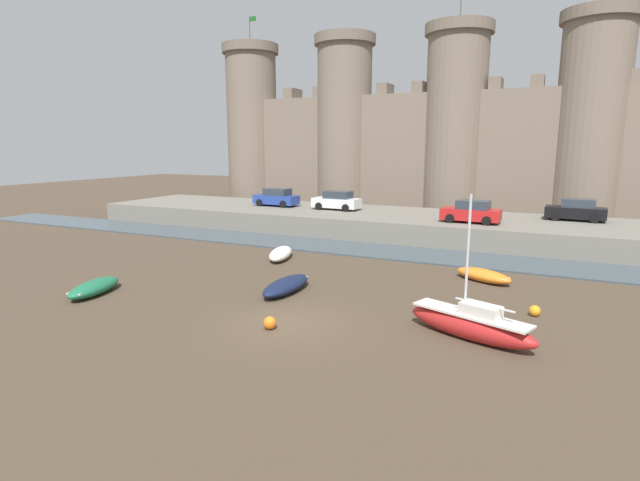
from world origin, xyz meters
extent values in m
plane|color=#4C3D2D|center=(0.00, 0.00, 0.00)|extent=(160.00, 160.00, 0.00)
cube|color=#3D4C56|center=(0.00, 14.90, 0.05)|extent=(80.00, 4.50, 0.10)
cube|color=slate|center=(0.00, 22.15, 0.82)|extent=(58.54, 10.00, 1.65)
cube|color=#7A6B5B|center=(0.00, 33.53, 6.07)|extent=(46.54, 2.80, 12.13)
cylinder|color=#7A6B5B|center=(-23.27, 33.53, 8.66)|extent=(5.70, 5.70, 17.31)
cylinder|color=#706254|center=(-23.27, 33.53, 17.81)|extent=(6.39, 6.39, 1.00)
cylinder|color=#4C4742|center=(-23.27, 33.53, 19.81)|extent=(0.10, 0.10, 3.00)
cube|color=#19591E|center=(-22.82, 33.53, 21.01)|extent=(0.80, 0.04, 0.50)
cylinder|color=#7A6B5B|center=(-11.64, 33.53, 8.66)|extent=(5.70, 5.70, 17.31)
cylinder|color=#706254|center=(-11.64, 33.53, 17.81)|extent=(6.39, 6.39, 1.00)
cylinder|color=#7A6B5B|center=(0.00, 33.53, 8.66)|extent=(5.70, 5.70, 17.31)
cylinder|color=#706254|center=(0.00, 33.53, 17.81)|extent=(6.39, 6.39, 1.00)
cylinder|color=#4C4742|center=(0.00, 33.53, 19.81)|extent=(0.10, 0.10, 3.00)
cylinder|color=#7A6B5B|center=(11.64, 33.53, 8.66)|extent=(5.70, 5.70, 17.31)
cylinder|color=#706254|center=(11.64, 33.53, 17.81)|extent=(6.39, 6.39, 1.00)
cube|color=#746557|center=(-17.84, 33.53, 12.68)|extent=(1.10, 2.52, 1.10)
cube|color=#746557|center=(-14.27, 33.53, 12.68)|extent=(1.10, 2.52, 1.10)
cube|color=#746557|center=(-7.14, 33.53, 12.68)|extent=(1.10, 2.52, 1.10)
cube|color=#746557|center=(-3.57, 33.53, 12.68)|extent=(1.10, 2.52, 1.10)
cube|color=#746557|center=(3.57, 33.53, 12.68)|extent=(1.10, 2.52, 1.10)
cube|color=#746557|center=(7.14, 33.53, 12.68)|extent=(1.10, 2.52, 1.10)
cube|color=#746557|center=(14.27, 33.53, 12.68)|extent=(1.10, 2.52, 1.10)
ellipsoid|color=silver|center=(-6.16, 10.15, 0.34)|extent=(2.35, 3.93, 0.67)
ellipsoid|color=white|center=(-6.16, 10.15, 0.40)|extent=(1.88, 3.21, 0.37)
cube|color=beige|center=(-6.25, 10.41, 0.44)|extent=(1.09, 0.52, 0.06)
cube|color=beige|center=(-5.71, 8.77, 0.42)|extent=(0.75, 0.48, 0.08)
ellipsoid|color=#1E6B47|center=(-10.50, -0.48, 0.34)|extent=(2.00, 3.61, 0.68)
ellipsoid|color=#339266|center=(-10.50, -0.48, 0.40)|extent=(1.59, 2.95, 0.37)
cube|color=beige|center=(-10.56, -0.23, 0.44)|extent=(1.12, 0.43, 0.06)
cube|color=beige|center=(-10.22, -1.78, 0.42)|extent=(0.75, 0.43, 0.08)
ellipsoid|color=red|center=(6.95, 1.54, 0.50)|extent=(5.22, 2.86, 1.00)
cube|color=silver|center=(6.95, 1.54, 0.96)|extent=(4.58, 2.48, 0.08)
cube|color=silver|center=(7.31, 1.40, 1.22)|extent=(1.61, 1.19, 0.44)
cylinder|color=silver|center=(6.71, 1.63, 3.21)|extent=(0.10, 0.10, 4.43)
cylinder|color=silver|center=(7.43, 1.36, 1.45)|extent=(2.20, 0.88, 0.08)
ellipsoid|color=orange|center=(6.29, 10.08, 0.34)|extent=(3.41, 2.47, 0.67)
ellipsoid|color=gold|center=(6.29, 10.08, 0.40)|extent=(2.77, 1.99, 0.37)
cube|color=beige|center=(6.08, 10.19, 0.44)|extent=(0.61, 0.96, 0.06)
cube|color=beige|center=(7.42, 9.52, 0.42)|extent=(0.53, 0.69, 0.08)
ellipsoid|color=#141E3D|center=(-2.23, 3.85, 0.34)|extent=(1.32, 3.91, 0.69)
ellipsoid|color=navy|center=(-2.23, 3.85, 0.40)|extent=(1.03, 3.21, 0.38)
cube|color=beige|center=(-2.23, 3.56, 0.44)|extent=(1.12, 0.20, 0.06)
cube|color=beige|center=(-2.23, 5.38, 0.42)|extent=(0.73, 0.28, 0.08)
sphere|color=orange|center=(-0.34, -0.83, 0.26)|extent=(0.51, 0.51, 0.51)
sphere|color=orange|center=(9.04, 5.32, 0.24)|extent=(0.48, 0.48, 0.48)
cube|color=black|center=(10.83, 24.29, 2.25)|extent=(4.17, 1.87, 0.80)
cube|color=#2D3842|center=(10.98, 24.28, 2.95)|extent=(2.32, 1.59, 0.64)
cylinder|color=black|center=(9.52, 23.49, 1.97)|extent=(0.65, 0.21, 0.64)
cylinder|color=black|center=(9.60, 25.19, 1.97)|extent=(0.65, 0.21, 0.64)
cylinder|color=black|center=(12.06, 23.38, 1.97)|extent=(0.65, 0.21, 0.64)
cylinder|color=black|center=(12.14, 25.08, 1.97)|extent=(0.65, 0.21, 0.64)
cube|color=#263F99|center=(-13.72, 22.52, 2.25)|extent=(4.17, 1.87, 0.80)
cube|color=#2D3842|center=(-13.57, 22.52, 2.95)|extent=(2.32, 1.59, 0.64)
cylinder|color=black|center=(-15.02, 21.73, 1.97)|extent=(0.65, 0.21, 0.64)
cylinder|color=black|center=(-14.95, 23.43, 1.97)|extent=(0.65, 0.21, 0.64)
cylinder|color=black|center=(-12.48, 21.62, 1.97)|extent=(0.65, 0.21, 0.64)
cylinder|color=black|center=(-12.41, 23.32, 1.97)|extent=(0.65, 0.21, 0.64)
cube|color=silver|center=(-7.67, 22.46, 2.25)|extent=(4.17, 1.87, 0.80)
cube|color=#2D3842|center=(-7.52, 22.46, 2.95)|extent=(2.32, 1.59, 0.64)
cylinder|color=black|center=(-8.97, 21.67, 1.97)|extent=(0.65, 0.21, 0.64)
cylinder|color=black|center=(-8.90, 23.37, 1.97)|extent=(0.65, 0.21, 0.64)
cylinder|color=black|center=(-6.43, 21.56, 1.97)|extent=(0.65, 0.21, 0.64)
cylinder|color=black|center=(-6.36, 23.26, 1.97)|extent=(0.65, 0.21, 0.64)
cube|color=red|center=(3.99, 19.94, 2.25)|extent=(4.17, 1.87, 0.80)
cube|color=#2D3842|center=(4.14, 19.94, 2.95)|extent=(2.32, 1.59, 0.64)
cylinder|color=black|center=(2.68, 19.15, 1.97)|extent=(0.65, 0.21, 0.64)
cylinder|color=black|center=(2.75, 20.85, 1.97)|extent=(0.65, 0.21, 0.64)
cylinder|color=black|center=(5.22, 19.04, 1.97)|extent=(0.65, 0.21, 0.64)
cylinder|color=black|center=(5.29, 20.74, 1.97)|extent=(0.65, 0.21, 0.64)
camera|label=1|loc=(9.48, -16.87, 7.17)|focal=28.00mm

